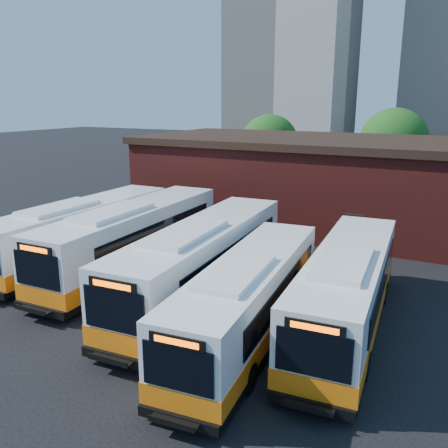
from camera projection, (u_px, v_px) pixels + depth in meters
The scene contains 10 objects.
ground at pixel (194, 340), 18.52m from camera, with size 220.00×220.00×0.00m, color black.
bus_farwest at pixel (83, 234), 27.15m from camera, with size 2.82×13.26×3.60m.
bus_west at pixel (134, 241), 25.50m from camera, with size 3.29×13.97×3.78m.
bus_midwest at pixel (203, 265), 21.85m from camera, with size 3.71×14.05×3.79m.
bus_mideast at pixel (249, 302), 18.30m from camera, with size 3.68×12.55×3.37m.
bus_east at pixel (347, 293), 19.03m from camera, with size 3.59×12.94×3.48m.
transit_worker at pixel (159, 389), 13.99m from camera, with size 0.61×0.40×1.66m, color black.
depot_building at pixel (333, 181), 34.84m from camera, with size 28.60×12.60×6.40m.
tree_west at pixel (269, 144), 49.24m from camera, with size 6.00×6.00×7.65m.
tree_mid at pixel (393, 142), 45.49m from camera, with size 6.56×6.56×8.36m.
Camera 1 is at (8.76, -14.32, 9.12)m, focal length 38.00 mm.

